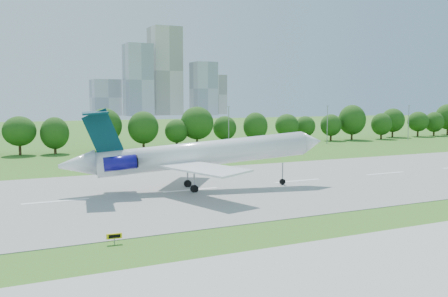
# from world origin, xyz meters

# --- Properties ---
(ground) EXTENTS (600.00, 600.00, 0.00)m
(ground) POSITION_xyz_m (0.00, 0.00, 0.00)
(ground) COLOR #2D631A
(ground) RESTS_ON ground
(runway) EXTENTS (400.00, 45.00, 0.08)m
(runway) POSITION_xyz_m (0.00, 25.00, 0.04)
(runway) COLOR gray
(runway) RESTS_ON ground
(tree_line) EXTENTS (288.40, 8.40, 10.40)m
(tree_line) POSITION_xyz_m (0.00, 92.00, 6.19)
(tree_line) COLOR #382314
(tree_line) RESTS_ON ground
(light_poles) EXTENTS (175.90, 0.25, 12.19)m
(light_poles) POSITION_xyz_m (-2.50, 82.00, 6.34)
(light_poles) COLOR gray
(light_poles) RESTS_ON ground
(skyline) EXTENTS (127.00, 52.00, 80.00)m
(skyline) POSITION_xyz_m (100.16, 390.61, 30.46)
(skyline) COLOR #B2B2B7
(skyline) RESTS_ON ground
(airliner) EXTENTS (42.16, 30.27, 12.84)m
(airliner) POSITION_xyz_m (-19.64, 25.35, 5.67)
(airliner) COLOR white
(airliner) RESTS_ON ground
(taxi_sign_left) EXTENTS (1.53, 0.29, 1.07)m
(taxi_sign_left) POSITION_xyz_m (-37.58, 1.37, 0.79)
(taxi_sign_left) COLOR gray
(taxi_sign_left) RESTS_ON ground
(service_vehicle_b) EXTENTS (3.27, 1.32, 1.11)m
(service_vehicle_b) POSITION_xyz_m (-10.55, 82.02, 0.56)
(service_vehicle_b) COLOR silver
(service_vehicle_b) RESTS_ON ground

